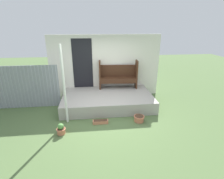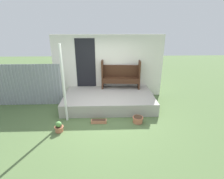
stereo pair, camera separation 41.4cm
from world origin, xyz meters
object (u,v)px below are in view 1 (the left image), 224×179
object	(u,v)px
flower_pot_left	(61,129)
support_post	(64,86)
bench	(118,75)
planter_box_rect	(100,122)
flower_pot_middle	(139,118)

from	to	relation	value
flower_pot_left	support_post	bearing A→B (deg)	81.44
support_post	bench	bearing A→B (deg)	43.83
support_post	planter_box_rect	distance (m)	1.60
flower_pot_left	planter_box_rect	xyz separation A→B (m)	(1.16, 0.44, -0.09)
flower_pot_middle	planter_box_rect	distance (m)	1.26
support_post	flower_pot_left	size ratio (longest dim) A/B	7.47
support_post	flower_pot_left	distance (m)	1.28
bench	flower_pot_middle	world-z (taller)	bench
flower_pot_left	planter_box_rect	world-z (taller)	flower_pot_left
flower_pot_middle	planter_box_rect	world-z (taller)	flower_pot_middle
flower_pot_middle	flower_pot_left	bearing A→B (deg)	-170.11
flower_pot_left	flower_pot_middle	world-z (taller)	flower_pot_left
bench	planter_box_rect	bearing A→B (deg)	-108.74
support_post	bench	distance (m)	2.66
support_post	bench	size ratio (longest dim) A/B	1.55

